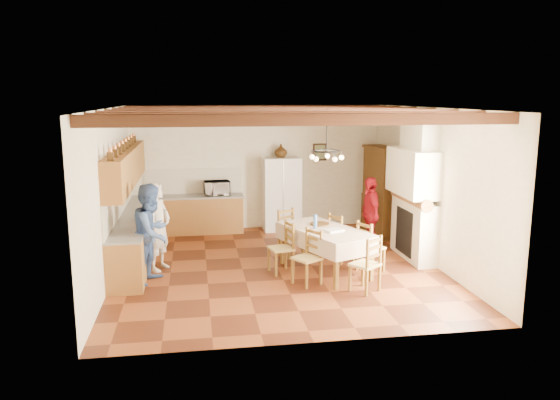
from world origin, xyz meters
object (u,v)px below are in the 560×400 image
object	(u,v)px
person_woman_blue	(152,233)
chair_end_far	(291,233)
refrigerator	(281,193)
chair_right_near	(371,246)
dining_table	(325,233)
chair_right_far	(341,237)
hutch	(381,191)
chair_left_far	(281,247)
chair_end_near	(365,263)
person_man	(159,227)
chair_left_near	(307,257)
person_woman_red	(370,213)
microwave	(217,188)

from	to	relation	value
person_woman_blue	chair_end_far	bearing A→B (deg)	-42.44
refrigerator	chair_right_near	world-z (taller)	refrigerator
dining_table	chair_right_far	xyz separation A→B (m)	(0.48, 0.62, -0.26)
hutch	chair_left_far	distance (m)	3.66
chair_end_near	person_man	world-z (taller)	person_man
person_man	person_woman_blue	distance (m)	0.65
chair_left_near	person_woman_red	bearing A→B (deg)	106.39
chair_end_near	person_woman_blue	distance (m)	3.70
hutch	chair_right_far	distance (m)	2.40
dining_table	chair_right_far	distance (m)	0.83
dining_table	chair_left_near	size ratio (longest dim) A/B	2.20
dining_table	chair_left_far	distance (m)	0.85
chair_right_near	chair_right_far	xyz separation A→B (m)	(-0.36, 0.72, 0.00)
refrigerator	chair_end_near	size ratio (longest dim) A/B	1.84
chair_left_far	chair_right_near	bearing A→B (deg)	71.10
chair_left_near	person_woman_blue	xyz separation A→B (m)	(-2.63, 0.56, 0.39)
chair_end_far	person_woman_blue	xyz separation A→B (m)	(-2.66, -1.12, 0.39)
refrigerator	chair_right_far	size ratio (longest dim) A/B	1.84
chair_left_far	chair_end_near	world-z (taller)	same
chair_left_near	person_woman_red	size ratio (longest dim) A/B	0.62
chair_right_near	chair_left_far	bearing A→B (deg)	58.19
chair_left_far	chair_end_far	bearing A→B (deg)	147.36
chair_left_far	microwave	xyz separation A→B (m)	(-1.02, 3.26, 0.59)
chair_left_far	microwave	world-z (taller)	microwave
chair_left_near	person_man	xyz separation A→B (m)	(-2.56, 1.21, 0.35)
refrigerator	person_woman_blue	distance (m)	4.44
chair_left_near	chair_right_far	size ratio (longest dim) A/B	1.00
hutch	chair_right_near	world-z (taller)	hutch
refrigerator	chair_end_near	world-z (taller)	refrigerator
refrigerator	person_woman_red	xyz separation A→B (m)	(1.57, -2.05, -0.10)
chair_right_near	person_woman_red	xyz separation A→B (m)	(0.45, 1.44, 0.30)
hutch	person_man	xyz separation A→B (m)	(-4.95, -1.85, -0.21)
chair_left_near	chair_end_far	distance (m)	1.69
refrigerator	hutch	size ratio (longest dim) A/B	0.85
chair_right_near	chair_end_far	xyz separation A→B (m)	(-1.29, 1.19, 0.00)
chair_left_near	chair_right_far	distance (m)	1.55
chair_end_far	chair_end_near	bearing A→B (deg)	-96.44
person_man	microwave	xyz separation A→B (m)	(1.20, 2.73, 0.24)
refrigerator	dining_table	bearing A→B (deg)	-86.80
chair_end_far	person_woman_red	distance (m)	1.78
dining_table	chair_end_far	xyz separation A→B (m)	(-0.44, 1.09, -0.26)
refrigerator	chair_left_near	distance (m)	4.01
chair_end_near	microwave	size ratio (longest dim) A/B	1.60
hutch	chair_end_far	bearing A→B (deg)	-157.38
person_man	chair_right_far	bearing A→B (deg)	-64.86
person_man	person_woman_red	size ratio (longest dim) A/B	1.06
refrigerator	chair_right_near	bearing A→B (deg)	-73.65
chair_left_near	chair_left_far	distance (m)	0.76
chair_right_near	person_man	size ratio (longest dim) A/B	0.58
refrigerator	dining_table	distance (m)	3.41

